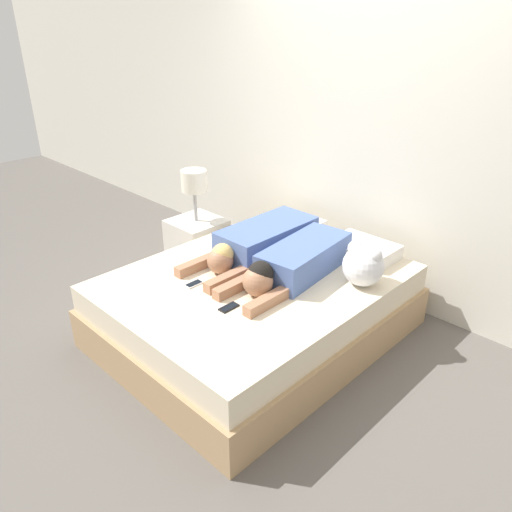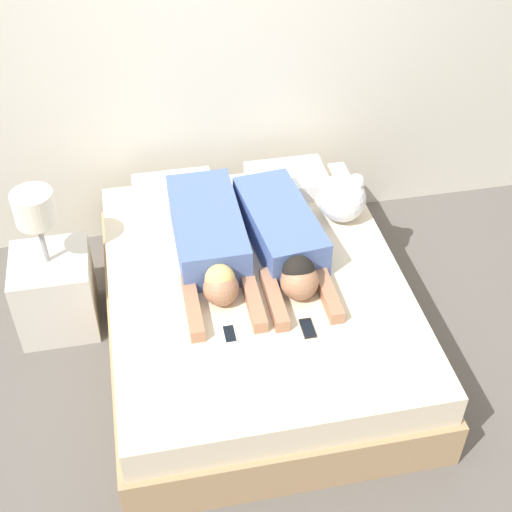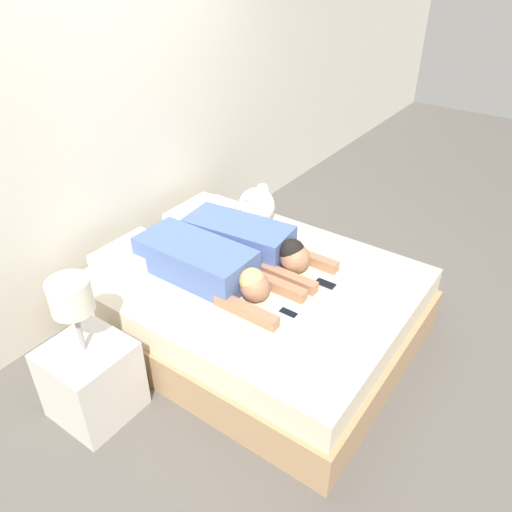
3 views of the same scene
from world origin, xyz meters
name	(u,v)px [view 2 (image 2 of 3)]	position (x,y,z in m)	size (l,w,h in m)	color
ground_plane	(256,339)	(0.00, 0.00, 0.00)	(12.00, 12.00, 0.00)	#5B5651
wall_back	(217,38)	(0.00, 1.14, 1.30)	(12.00, 0.06, 2.60)	beige
bed	(256,310)	(0.00, 0.00, 0.23)	(1.60, 1.99, 0.47)	tan
pillow_head_left	(174,193)	(-0.35, 0.76, 0.53)	(0.47, 0.34, 0.11)	white
pillow_head_right	(287,180)	(0.35, 0.76, 0.53)	(0.47, 0.34, 0.11)	white
person_left	(210,238)	(-0.21, 0.24, 0.58)	(0.38, 1.11, 0.22)	#4C66A5
person_right	(284,238)	(0.19, 0.17, 0.58)	(0.40, 1.08, 0.23)	#4C66A5
cell_phone_left	(230,334)	(-0.21, -0.38, 0.48)	(0.06, 0.13, 0.01)	silver
cell_phone_right	(308,328)	(0.17, -0.41, 0.48)	(0.06, 0.13, 0.01)	black
plush_toy	(342,197)	(0.58, 0.41, 0.62)	(0.27, 0.27, 0.29)	white
nightstand	(54,285)	(-1.08, 0.36, 0.29)	(0.43, 0.43, 0.92)	beige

